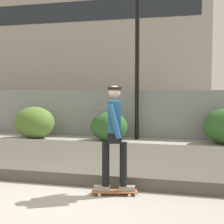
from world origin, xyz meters
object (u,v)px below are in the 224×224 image
object	(u,v)px
shrub_left	(34,122)
skateboard	(114,192)
skater	(115,131)
shrub_center	(109,126)
street_lamp	(137,17)
parked_car_near	(74,111)

from	to	relation	value
shrub_left	skateboard	bearing A→B (deg)	-51.46
skater	shrub_center	distance (m)	5.88
street_lamp	shrub_center	size ratio (longest dim) A/B	5.38
street_lamp	skater	bearing A→B (deg)	-84.61
street_lamp	shrub_left	distance (m)	5.55
shrub_left	shrub_center	bearing A→B (deg)	0.93
street_lamp	shrub_left	bearing A→B (deg)	-170.20
skateboard	shrub_left	xyz separation A→B (m)	(-4.46, 5.60, 0.55)
parked_car_near	shrub_center	distance (m)	4.04
shrub_center	street_lamp	bearing A→B (deg)	33.76
street_lamp	shrub_left	xyz separation A→B (m)	(-3.87, -0.67, -3.93)
skater	shrub_left	world-z (taller)	skater
skater	street_lamp	xyz separation A→B (m)	(-0.59, 6.27, 3.40)
skater	parked_car_near	size ratio (longest dim) A/B	0.41
skateboard	skater	bearing A→B (deg)	63.43
skateboard	skater	size ratio (longest dim) A/B	0.45
skater	shrub_left	distance (m)	7.18
parked_car_near	skateboard	bearing A→B (deg)	-65.25
street_lamp	skateboard	bearing A→B (deg)	-84.61
street_lamp	parked_car_near	distance (m)	5.65
skater	shrub_center	bearing A→B (deg)	105.06
street_lamp	shrub_center	bearing A→B (deg)	-146.24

